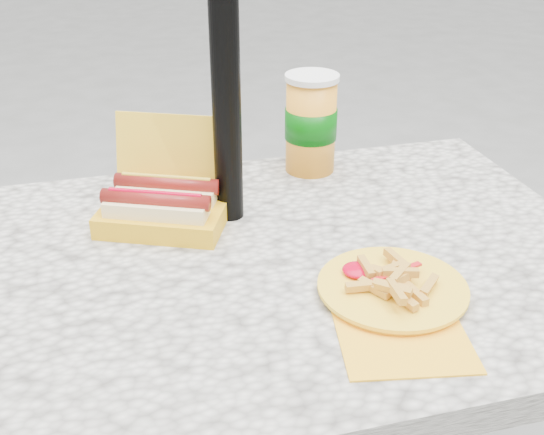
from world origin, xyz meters
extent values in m
cube|color=beige|center=(0.00, 0.00, 0.72)|extent=(1.20, 0.80, 0.05)
cylinder|color=black|center=(0.50, 0.30, 0.35)|extent=(0.07, 0.07, 0.70)
cylinder|color=black|center=(0.00, 0.16, 1.10)|extent=(0.05, 0.05, 2.20)
cube|color=yellow|center=(-0.12, 0.15, 0.77)|extent=(0.25, 0.22, 0.04)
cube|color=yellow|center=(-0.09, 0.23, 0.86)|extent=(0.21, 0.12, 0.14)
cube|color=#F8EC9F|center=(-0.14, 0.12, 0.79)|extent=(0.18, 0.12, 0.05)
cylinder|color=maroon|center=(-0.14, 0.12, 0.82)|extent=(0.18, 0.10, 0.03)
cylinder|color=#B8001C|center=(-0.14, 0.12, 0.83)|extent=(0.15, 0.07, 0.01)
cube|color=#F8EC9F|center=(-0.11, 0.18, 0.79)|extent=(0.18, 0.12, 0.05)
cylinder|color=maroon|center=(-0.11, 0.18, 0.82)|extent=(0.18, 0.10, 0.03)
cylinder|color=gold|center=(-0.11, 0.18, 0.83)|extent=(0.15, 0.07, 0.01)
cube|color=yellow|center=(0.15, -0.25, 0.75)|extent=(0.21, 0.21, 0.00)
cylinder|color=yellow|center=(0.18, -0.15, 0.76)|extent=(0.22, 0.22, 0.01)
cylinder|color=yellow|center=(0.18, -0.15, 0.76)|extent=(0.23, 0.23, 0.01)
cube|color=gold|center=(0.20, -0.19, 0.77)|extent=(0.02, 0.06, 0.01)
cube|color=gold|center=(0.19, -0.13, 0.78)|extent=(0.04, 0.05, 0.01)
cube|color=gold|center=(0.13, -0.16, 0.78)|extent=(0.06, 0.02, 0.01)
cube|color=gold|center=(0.19, -0.16, 0.79)|extent=(0.05, 0.05, 0.01)
cube|color=gold|center=(0.23, -0.18, 0.77)|extent=(0.05, 0.05, 0.01)
cube|color=gold|center=(0.18, -0.20, 0.77)|extent=(0.02, 0.06, 0.01)
cube|color=gold|center=(0.17, -0.19, 0.79)|extent=(0.05, 0.05, 0.01)
cube|color=gold|center=(0.19, -0.15, 0.79)|extent=(0.06, 0.03, 0.01)
cube|color=gold|center=(0.21, -0.11, 0.78)|extent=(0.02, 0.06, 0.01)
cube|color=gold|center=(0.19, -0.14, 0.78)|extent=(0.06, 0.03, 0.01)
cube|color=gold|center=(0.16, -0.20, 0.79)|extent=(0.02, 0.05, 0.01)
cube|color=gold|center=(0.15, -0.12, 0.78)|extent=(0.01, 0.05, 0.01)
cube|color=gold|center=(0.17, -0.17, 0.78)|extent=(0.05, 0.04, 0.01)
cube|color=gold|center=(0.15, -0.17, 0.77)|extent=(0.04, 0.05, 0.01)
cube|color=gold|center=(0.18, -0.17, 0.78)|extent=(0.05, 0.04, 0.01)
cube|color=gold|center=(0.18, -0.14, 0.78)|extent=(0.05, 0.05, 0.01)
ellipsoid|color=#B8001C|center=(0.14, -0.11, 0.77)|extent=(0.05, 0.05, 0.01)
cube|color=red|center=(0.19, -0.14, 0.78)|extent=(0.09, 0.04, 0.00)
cylinder|color=#FF9F26|center=(0.21, 0.32, 0.85)|extent=(0.10, 0.10, 0.19)
cylinder|color=#015106|center=(0.21, 0.32, 0.85)|extent=(0.11, 0.11, 0.06)
cylinder|color=white|center=(0.21, 0.32, 0.95)|extent=(0.11, 0.11, 0.01)
camera|label=1|loc=(-0.21, -0.93, 1.33)|focal=45.00mm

